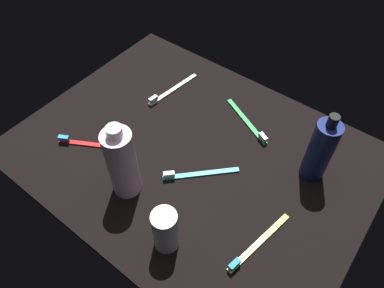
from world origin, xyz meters
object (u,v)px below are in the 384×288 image
lotion_bottle (320,151)px  toothbrush_lime (256,245)px  toothbrush_white (170,90)px  toothbrush_green (249,123)px  deodorant_stick (165,230)px  bodywash_bottle (122,163)px  toothbrush_teal (196,173)px  toothbrush_red (89,143)px

lotion_bottle → toothbrush_lime: bearing=88.0°
toothbrush_white → toothbrush_lime: bearing=149.8°
toothbrush_green → deodorant_stick: bearing=96.2°
toothbrush_white → toothbrush_green: (-24.35, -2.74, 0.00)cm
bodywash_bottle → toothbrush_teal: bodywash_bottle is taller
bodywash_bottle → toothbrush_lime: bodywash_bottle is taller
toothbrush_lime → toothbrush_green: (18.94, -27.92, 0.00)cm
toothbrush_lime → toothbrush_green: size_ratio=1.07×
toothbrush_lime → toothbrush_white: bearing=-30.2°
bodywash_bottle → toothbrush_teal: bearing=-130.6°
toothbrush_white → toothbrush_lime: 50.08cm
lotion_bottle → deodorant_stick: bearing=65.3°
deodorant_stick → toothbrush_lime: (-14.80, -10.32, -4.88)cm
toothbrush_green → toothbrush_red: bearing=47.2°
lotion_bottle → toothbrush_green: size_ratio=1.14×
deodorant_stick → toothbrush_red: deodorant_stick is taller
toothbrush_teal → toothbrush_lime: (-20.13, 6.74, 0.00)cm
lotion_bottle → toothbrush_white: (44.10, -1.61, -7.78)cm
toothbrush_lime → toothbrush_red: size_ratio=1.10×
toothbrush_white → toothbrush_lime: same height
lotion_bottle → deodorant_stick: size_ratio=1.73×
deodorant_stick → toothbrush_red: bearing=-14.2°
bodywash_bottle → toothbrush_white: bearing=-67.3°
lotion_bottle → toothbrush_lime: 24.83cm
toothbrush_lime → toothbrush_green: bearing=-55.8°
toothbrush_teal → toothbrush_lime: 21.23cm
toothbrush_white → toothbrush_lime: (-43.29, 25.18, 0.00)cm
toothbrush_red → toothbrush_white: bearing=-97.3°
lotion_bottle → toothbrush_lime: size_ratio=1.06×
deodorant_stick → lotion_bottle: bearing=-114.7°
bodywash_bottle → toothbrush_red: size_ratio=1.23×
toothbrush_teal → toothbrush_green: same height
toothbrush_white → toothbrush_teal: bearing=141.5°
toothbrush_teal → toothbrush_white: same height
deodorant_stick → toothbrush_lime: deodorant_stick is taller
toothbrush_lime → deodorant_stick: bearing=34.9°
toothbrush_teal → deodorant_stick: bearing=107.4°
deodorant_stick → toothbrush_white: size_ratio=0.61×
bodywash_bottle → toothbrush_lime: (-30.52, -5.41, -8.62)cm
toothbrush_red → toothbrush_lime: bearing=-177.3°
deodorant_stick → toothbrush_lime: size_ratio=0.61×
bodywash_bottle → toothbrush_red: bodywash_bottle is taller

